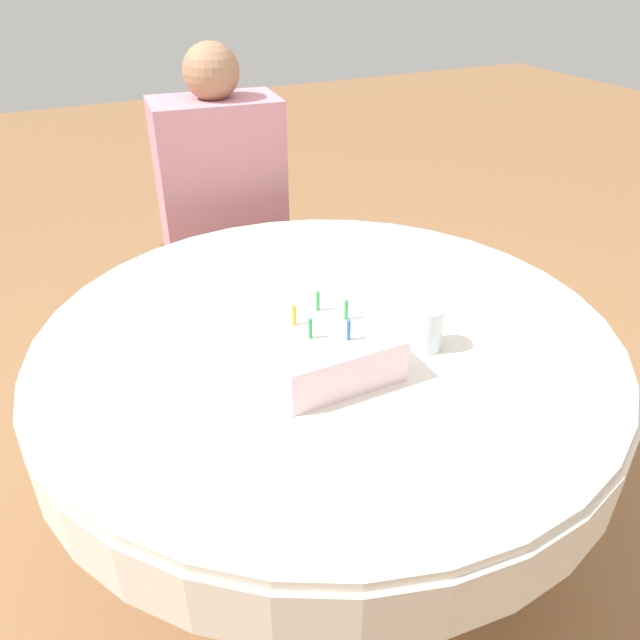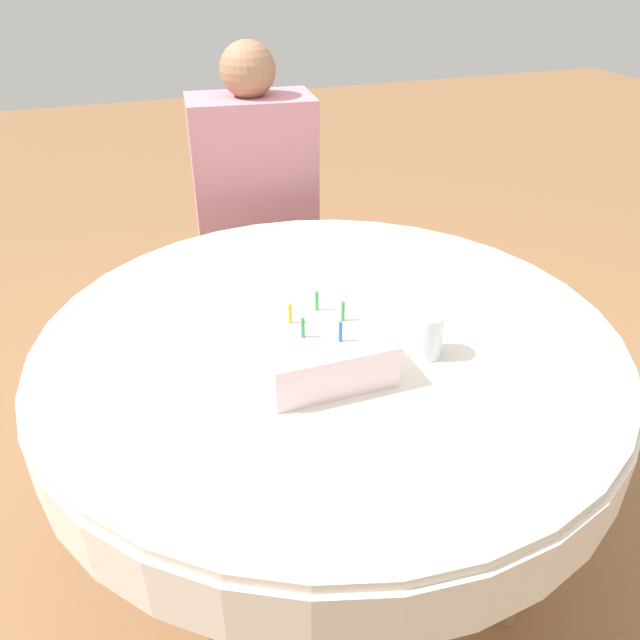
% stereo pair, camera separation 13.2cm
% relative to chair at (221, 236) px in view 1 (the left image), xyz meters
% --- Properties ---
extents(ground_plane, '(12.00, 12.00, 0.00)m').
position_rel_chair_xyz_m(ground_plane, '(-0.09, -1.03, -0.53)').
color(ground_plane, '#8C603D').
extents(dining_table, '(1.30, 1.30, 0.73)m').
position_rel_chair_xyz_m(dining_table, '(-0.09, -1.03, 0.11)').
color(dining_table, silver).
rests_on(dining_table, ground_plane).
extents(chair, '(0.48, 0.48, 1.00)m').
position_rel_chair_xyz_m(chair, '(0.00, 0.00, 0.00)').
color(chair, brown).
rests_on(chair, ground_plane).
extents(person, '(0.44, 0.37, 1.21)m').
position_rel_chair_xyz_m(person, '(-0.01, -0.10, 0.20)').
color(person, '#9E7051').
rests_on(person, ground_plane).
extents(birthday_cake, '(0.25, 0.25, 0.13)m').
position_rel_chair_xyz_m(birthday_cake, '(-0.15, -1.14, 0.24)').
color(birthday_cake, silver).
rests_on(birthday_cake, dining_table).
extents(drinking_glass, '(0.07, 0.07, 0.10)m').
position_rel_chair_xyz_m(drinking_glass, '(0.07, -1.18, 0.24)').
color(drinking_glass, silver).
rests_on(drinking_glass, dining_table).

